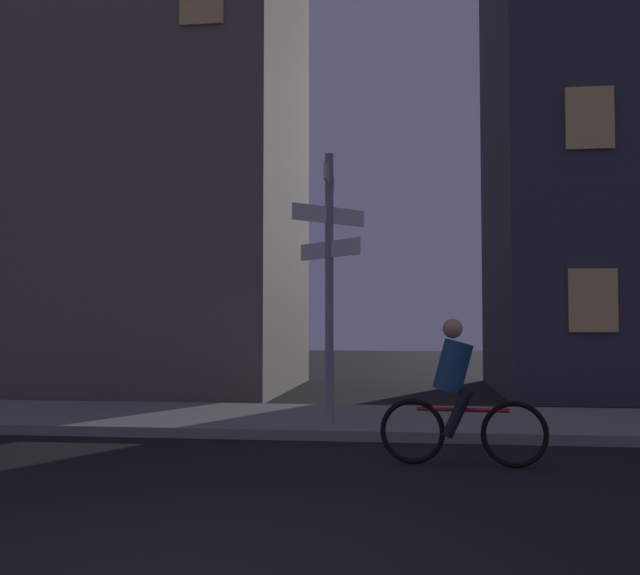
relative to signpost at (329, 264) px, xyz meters
The scene contains 3 objects.
sidewalk_kerb 2.51m from the signpost, 114.98° to the left, with size 40.00×3.25×0.14m, color gray.
signpost is the anchor object (origin of this frame).
cyclist 3.36m from the signpost, 54.41° to the right, with size 1.82×0.36×1.61m.
Camera 1 is at (1.60, -4.22, 1.54)m, focal length 41.96 mm.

